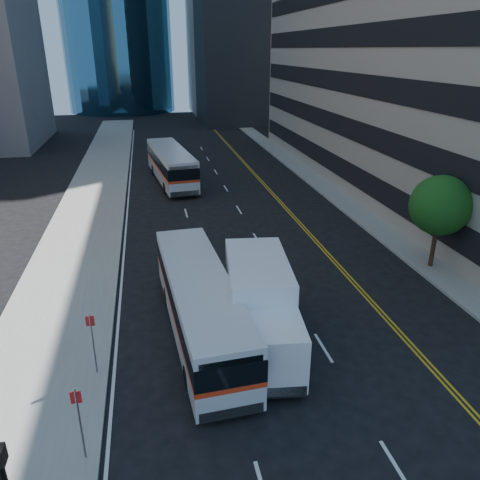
{
  "coord_description": "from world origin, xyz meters",
  "views": [
    {
      "loc": [
        -5.93,
        -13.01,
        11.3
      ],
      "look_at": [
        -1.92,
        7.34,
        2.8
      ],
      "focal_mm": 35.0,
      "sensor_mm": 36.0,
      "label": 1
    }
  ],
  "objects_px": {
    "bus_front": "(200,303)",
    "box_truck": "(261,307)",
    "bus_rear": "(171,164)",
    "street_tree": "(440,205)"
  },
  "relations": [
    {
      "from": "bus_front",
      "to": "bus_rear",
      "type": "bearing_deg",
      "value": 85.39
    },
    {
      "from": "bus_front",
      "to": "box_truck",
      "type": "relative_size",
      "value": 1.51
    },
    {
      "from": "street_tree",
      "to": "bus_front",
      "type": "relative_size",
      "value": 0.47
    },
    {
      "from": "box_truck",
      "to": "bus_rear",
      "type": "bearing_deg",
      "value": 100.82
    },
    {
      "from": "bus_rear",
      "to": "box_truck",
      "type": "bearing_deg",
      "value": -92.64
    },
    {
      "from": "bus_rear",
      "to": "box_truck",
      "type": "height_order",
      "value": "box_truck"
    },
    {
      "from": "bus_front",
      "to": "bus_rear",
      "type": "relative_size",
      "value": 0.92
    },
    {
      "from": "street_tree",
      "to": "box_truck",
      "type": "bearing_deg",
      "value": -154.46
    },
    {
      "from": "street_tree",
      "to": "bus_rear",
      "type": "distance_m",
      "value": 24.79
    },
    {
      "from": "bus_front",
      "to": "box_truck",
      "type": "height_order",
      "value": "box_truck"
    }
  ]
}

